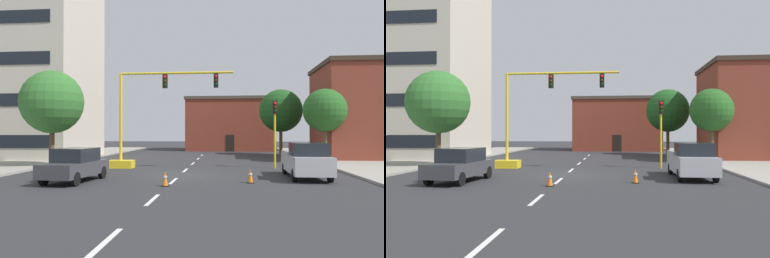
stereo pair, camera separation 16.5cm
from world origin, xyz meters
The scene contains 21 objects.
ground_plane centered at (0.00, 0.00, 0.00)m, with size 160.00×160.00×0.00m, color #2D2D30.
sidewalk_left centered at (-13.09, 8.00, 0.07)m, with size 6.00×56.00×0.14m, color #9E998E.
sidewalk_right centered at (13.09, 8.00, 0.07)m, with size 6.00×56.00×0.14m, color #9E998E.
lane_stripe_seg_0 centered at (0.00, -14.00, 0.00)m, with size 0.16×2.40×0.01m, color silver.
lane_stripe_seg_1 centered at (0.00, -8.50, 0.00)m, with size 0.16×2.40×0.01m, color silver.
lane_stripe_seg_2 centered at (0.00, -3.00, 0.00)m, with size 0.16×2.40×0.01m, color silver.
lane_stripe_seg_3 centered at (0.00, 2.50, 0.00)m, with size 0.16×2.40×0.01m, color silver.
lane_stripe_seg_4 centered at (0.00, 8.00, 0.00)m, with size 0.16×2.40×0.01m, color silver.
lane_stripe_seg_5 centered at (0.00, 13.50, 0.00)m, with size 0.16×2.40×0.01m, color silver.
lane_stripe_seg_6 centered at (0.00, 19.00, 0.00)m, with size 0.16×2.40×0.01m, color silver.
building_tall_left centered at (-17.41, 12.98, 9.02)m, with size 13.43×10.91×18.02m.
building_brick_center centered at (3.13, 31.31, 3.69)m, with size 12.21×8.88×7.35m.
traffic_signal_gantry centered at (-3.66, 3.73, 2.24)m, with size 8.92×1.20×6.83m.
traffic_light_pole_right centered at (6.18, 4.56, 3.53)m, with size 0.32×0.47×4.80m.
tree_left_near centered at (-9.79, 3.44, 4.73)m, with size 4.53×4.53×7.01m.
tree_right_far centered at (8.77, 20.36, 4.96)m, with size 4.80×4.80×7.38m.
tree_right_mid centered at (11.07, 10.30, 4.42)m, with size 3.65×3.65×6.27m.
pickup_truck_silver centered at (7.19, -1.01, 0.97)m, with size 2.07×5.42×1.99m.
sedan_dark_gray_near_left centered at (-5.04, -3.75, 0.89)m, with size 2.24×4.64×1.74m.
traffic_cone_roadside_a centered at (3.98, -3.42, 0.35)m, with size 0.36×0.36×0.71m.
traffic_cone_roadside_b centered at (-0.11, -4.94, 0.34)m, with size 0.36×0.36×0.70m.
Camera 2 is at (3.02, -22.57, 2.58)m, focal length 35.18 mm.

